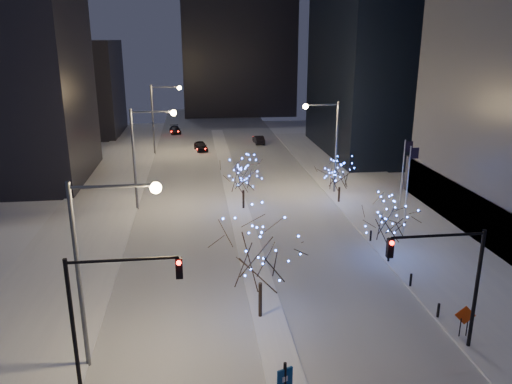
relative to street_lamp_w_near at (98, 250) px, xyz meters
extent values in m
plane|color=white|center=(8.94, -2.00, -6.50)|extent=(160.00, 160.00, 0.00)
cube|color=#B2B8C2|center=(8.94, 33.00, -6.49)|extent=(20.00, 130.00, 0.02)
cube|color=silver|center=(8.94, 28.00, -6.42)|extent=(2.00, 80.00, 0.15)
cube|color=silver|center=(23.94, 18.00, -6.42)|extent=(10.00, 90.00, 0.15)
cube|color=silver|center=(-5.06, 18.00, -6.42)|extent=(8.00, 90.00, 0.15)
cube|color=black|center=(-17.06, 68.00, 1.50)|extent=(18.00, 16.00, 16.00)
cube|color=black|center=(14.94, 90.00, 14.50)|extent=(24.00, 14.00, 42.00)
cylinder|color=#595E66|center=(-1.06, 0.00, -1.50)|extent=(0.24, 0.24, 10.00)
cylinder|color=#595E66|center=(0.94, 0.00, 3.20)|extent=(4.00, 0.16, 0.16)
sphere|color=#FFC67F|center=(2.94, 0.00, 3.05)|extent=(0.56, 0.56, 0.56)
cylinder|color=#595E66|center=(-1.06, 25.00, -1.50)|extent=(0.24, 0.24, 10.00)
cylinder|color=#595E66|center=(0.94, 25.00, 3.20)|extent=(4.00, 0.16, 0.16)
sphere|color=#FFC67F|center=(2.94, 25.00, 3.05)|extent=(0.56, 0.56, 0.56)
cylinder|color=#595E66|center=(-1.06, 50.00, -1.50)|extent=(0.24, 0.24, 10.00)
cylinder|color=#595E66|center=(0.94, 50.00, 3.20)|extent=(4.00, 0.16, 0.16)
sphere|color=#FFC67F|center=(2.94, 50.00, 3.05)|extent=(0.56, 0.56, 0.56)
cylinder|color=#595E66|center=(19.94, 28.00, -1.50)|extent=(0.24, 0.24, 10.00)
cylinder|color=#595E66|center=(18.19, 28.00, 3.20)|extent=(3.50, 0.16, 0.16)
sphere|color=#FFC67F|center=(16.44, 28.00, 3.05)|extent=(0.56, 0.56, 0.56)
cylinder|color=black|center=(-1.06, -2.00, -3.00)|extent=(0.20, 0.20, 7.00)
cylinder|color=black|center=(1.44, -2.00, 0.30)|extent=(5.00, 0.14, 0.14)
cube|color=black|center=(3.94, -2.00, -0.25)|extent=(0.32, 0.28, 1.00)
sphere|color=#FF0C05|center=(3.94, -2.18, 0.10)|extent=(0.22, 0.22, 0.22)
cylinder|color=black|center=(19.44, -1.00, -3.00)|extent=(0.20, 0.20, 7.00)
cylinder|color=black|center=(16.94, -1.00, 0.30)|extent=(5.00, 0.14, 0.14)
cube|color=black|center=(14.44, -1.00, -0.25)|extent=(0.32, 0.28, 1.00)
sphere|color=#FF0C05|center=(14.44, -1.18, 0.10)|extent=(0.22, 0.22, 0.22)
cylinder|color=silver|center=(21.94, 14.00, -2.35)|extent=(0.10, 0.10, 8.00)
cube|color=black|center=(22.29, 14.00, 1.05)|extent=(0.70, 0.03, 0.90)
cylinder|color=silver|center=(22.54, 16.50, -2.35)|extent=(0.10, 0.10, 8.00)
cube|color=black|center=(22.89, 16.50, 1.05)|extent=(0.70, 0.03, 0.90)
cylinder|color=black|center=(19.14, 2.00, -5.90)|extent=(0.16, 0.16, 0.90)
cylinder|color=black|center=(19.14, 6.00, -5.90)|extent=(0.16, 0.16, 0.90)
cylinder|color=black|center=(19.14, 10.00, -5.90)|extent=(0.16, 0.16, 0.90)
cylinder|color=black|center=(19.14, 14.00, -5.90)|extent=(0.16, 0.16, 0.90)
imported|color=black|center=(5.73, 51.45, -5.79)|extent=(2.33, 4.36, 1.41)
imported|color=black|center=(15.10, 55.63, -5.85)|extent=(1.63, 4.04, 1.30)
imported|color=black|center=(1.43, 66.38, -5.86)|extent=(2.33, 4.59, 1.28)
cylinder|color=black|center=(8.44, 3.44, -5.24)|extent=(0.22, 0.22, 2.23)
cylinder|color=black|center=(9.44, 23.67, -5.43)|extent=(0.22, 0.22, 1.84)
cylinder|color=black|center=(19.44, 10.91, -5.60)|extent=(0.22, 0.22, 1.50)
cylinder|color=black|center=(19.44, 24.47, -5.57)|extent=(0.22, 0.22, 1.56)
cube|color=navy|center=(8.14, -6.36, -3.31)|extent=(0.68, 0.34, 0.90)
cylinder|color=black|center=(19.38, -0.11, -5.78)|extent=(0.06, 0.06, 1.14)
cylinder|color=black|center=(19.79, -0.11, -5.78)|extent=(0.06, 0.06, 1.14)
cube|color=#E3410B|center=(19.58, -0.11, -5.00)|extent=(1.16, 0.25, 1.17)
camera|label=1|loc=(4.87, -23.13, 9.88)|focal=35.00mm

